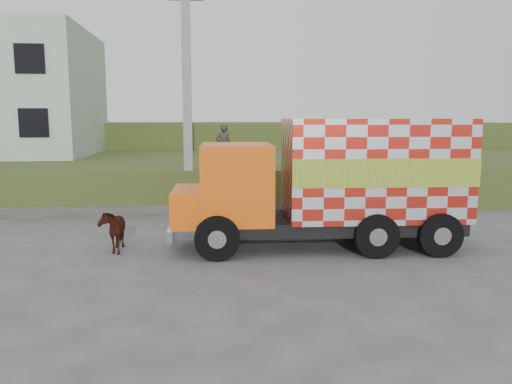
{
  "coord_description": "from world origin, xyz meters",
  "views": [
    {
      "loc": [
        -0.41,
        -12.77,
        3.27
      ],
      "look_at": [
        0.94,
        0.52,
        1.3
      ],
      "focal_mm": 35.0,
      "sensor_mm": 36.0,
      "label": 1
    }
  ],
  "objects": [
    {
      "name": "cow",
      "position": [
        -2.73,
        -0.35,
        0.54
      ],
      "size": [
        0.7,
        1.33,
        1.09
      ],
      "primitive_type": "imported",
      "rotation": [
        0.0,
        0.0,
        0.09
      ],
      "color": "black",
      "rests_on": "ground"
    },
    {
      "name": "pedestrian",
      "position": [
        0.24,
        5.29,
        2.29
      ],
      "size": [
        0.63,
        0.47,
        1.58
      ],
      "primitive_type": "imported",
      "rotation": [
        0.0,
        0.0,
        3.31
      ],
      "color": "#2B2826",
      "rests_on": "embankment"
    },
    {
      "name": "ground",
      "position": [
        0.0,
        0.0,
        0.0
      ],
      "size": [
        120.0,
        120.0,
        0.0
      ],
      "primitive_type": "plane",
      "color": "#474749",
      "rests_on": "ground"
    },
    {
      "name": "utility_pole",
      "position": [
        -1.0,
        4.6,
        4.08
      ],
      "size": [
        1.2,
        0.3,
        8.0
      ],
      "color": "gray",
      "rests_on": "ground"
    },
    {
      "name": "embankment",
      "position": [
        0.0,
        10.0,
        0.75
      ],
      "size": [
        40.0,
        12.0,
        1.5
      ],
      "primitive_type": "cube",
      "color": "#2A501A",
      "rests_on": "ground"
    },
    {
      "name": "retaining_strip",
      "position": [
        -2.0,
        4.2,
        0.2
      ],
      "size": [
        16.0,
        0.5,
        0.4
      ],
      "primitive_type": "cube",
      "color": "#595651",
      "rests_on": "ground"
    },
    {
      "name": "cargo_truck",
      "position": [
        2.84,
        -0.47,
        1.68
      ],
      "size": [
        7.42,
        2.8,
        3.27
      ],
      "rotation": [
        0.0,
        0.0,
        -0.04
      ],
      "color": "black",
      "rests_on": "ground"
    },
    {
      "name": "embankment_far",
      "position": [
        0.0,
        22.0,
        1.5
      ],
      "size": [
        40.0,
        12.0,
        3.0
      ],
      "primitive_type": "cube",
      "color": "#2A501A",
      "rests_on": "ground"
    }
  ]
}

